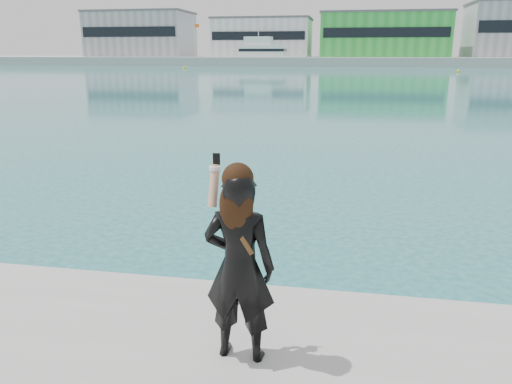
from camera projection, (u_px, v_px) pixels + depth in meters
far_quay at (349, 61)px, 127.20m from camera, size 320.00×40.00×2.00m
warehouse_grey_left at (141, 34)px, 133.02m from camera, size 26.52×16.36×11.50m
warehouse_white at (263, 37)px, 127.55m from camera, size 24.48×15.35×9.50m
warehouse_green at (383, 35)px, 122.20m from camera, size 30.60×16.36×10.50m
flagpole_left at (195, 38)px, 123.77m from camera, size 1.28×0.16×8.00m
flagpole_right at (449, 37)px, 113.33m from camera, size 1.28×0.16×8.00m
motor_yacht at (265, 55)px, 114.17m from camera, size 18.48×5.64×8.55m
buoy_near at (458, 72)px, 80.64m from camera, size 0.50×0.50×0.50m
buoy_far at (184, 69)px, 97.55m from camera, size 0.50×0.50×0.50m
woman at (239, 262)px, 3.76m from camera, size 0.57×0.39×1.59m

